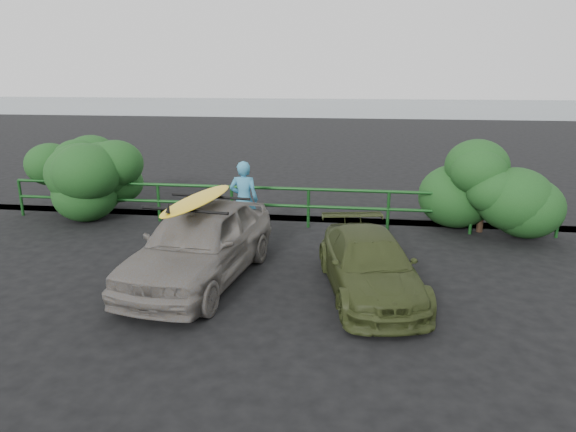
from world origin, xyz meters
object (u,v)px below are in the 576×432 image
surfboard (198,200)px  guardrail (270,206)px  sedan (200,243)px  man (244,200)px  olive_vehicle (369,265)px

surfboard → guardrail: bearing=87.5°
sedan → guardrail: bearing=87.5°
sedan → man: size_ratio=2.33×
olive_vehicle → sedan: bearing=164.9°
sedan → surfboard: 0.83m
olive_vehicle → surfboard: bearing=164.9°
man → surfboard: bearing=83.5°
sedan → olive_vehicle: (3.16, -0.16, -0.21)m
man → guardrail: bearing=-113.1°
man → olive_vehicle: bearing=134.2°
guardrail → sedan: (-0.65, -3.76, 0.22)m
sedan → olive_vehicle: bearing=4.4°
guardrail → olive_vehicle: size_ratio=3.84×
olive_vehicle → man: (-2.93, 2.85, 0.40)m
sedan → man: man is taller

